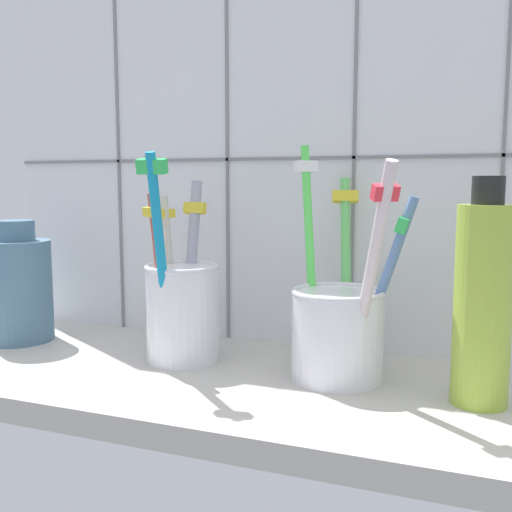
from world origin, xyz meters
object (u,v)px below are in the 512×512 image
(ceramic_vase, at_px, (18,287))
(soap_bottle, at_px, (483,301))
(toothbrush_cup_right, at_px, (339,325))
(toothbrush_cup_left, at_px, (181,305))

(ceramic_vase, xyz_separation_m, soap_bottle, (0.44, -0.02, 0.02))
(toothbrush_cup_right, xyz_separation_m, ceramic_vase, (-0.33, 0.00, 0.01))
(soap_bottle, bearing_deg, toothbrush_cup_left, 176.19)
(toothbrush_cup_right, xyz_separation_m, soap_bottle, (0.11, -0.02, 0.03))
(toothbrush_cup_left, distance_m, toothbrush_cup_right, 0.14)
(toothbrush_cup_left, relative_size, toothbrush_cup_right, 0.96)
(toothbrush_cup_right, bearing_deg, toothbrush_cup_left, -179.63)
(soap_bottle, bearing_deg, ceramic_vase, 177.54)
(toothbrush_cup_left, xyz_separation_m, ceramic_vase, (-0.19, 0.00, 0.00))
(toothbrush_cup_right, height_order, ceramic_vase, toothbrush_cup_right)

